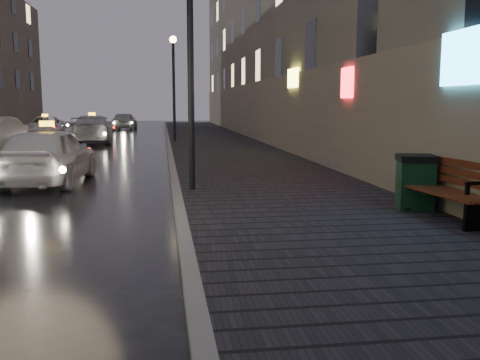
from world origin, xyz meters
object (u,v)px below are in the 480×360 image
object	(u,v)px
lamp_near	(190,36)
bench	(452,190)
lamp_far	(174,75)
trash_bin	(415,182)
car_far	(125,121)
taxi_mid	(92,129)
taxi_far	(45,126)
taxi_near	(48,155)

from	to	relation	value
lamp_near	bench	world-z (taller)	lamp_near
lamp_far	trash_bin	xyz separation A→B (m)	(3.88, -18.81, -2.84)
lamp_near	car_far	world-z (taller)	lamp_near
lamp_near	lamp_far	distance (m)	16.00
trash_bin	car_far	bearing A→B (deg)	116.71
lamp_near	taxi_mid	xyz separation A→B (m)	(-4.25, 17.04, -2.76)
lamp_near	taxi_mid	world-z (taller)	lamp_near
lamp_far	taxi_far	xyz separation A→B (m)	(-7.88, 7.21, -2.85)
lamp_near	car_far	distance (m)	31.96
bench	car_far	bearing A→B (deg)	96.12
car_far	trash_bin	bearing A→B (deg)	106.99
lamp_far	bench	world-z (taller)	lamp_far
car_far	bench	bearing A→B (deg)	106.96
lamp_near	trash_bin	bearing A→B (deg)	-35.90
taxi_far	car_far	world-z (taller)	car_far
taxi_far	taxi_mid	bearing A→B (deg)	-65.38
lamp_near	bench	distance (m)	6.21
trash_bin	car_far	size ratio (longest dim) A/B	0.24
bench	taxi_near	world-z (taller)	taxi_near
lamp_near	taxi_near	size ratio (longest dim) A/B	1.22
lamp_far	taxi_near	bearing A→B (deg)	-104.59
taxi_near	car_far	xyz separation A→B (m)	(-0.02, 29.25, -0.05)
taxi_near	car_far	size ratio (longest dim) A/B	1.08
taxi_near	taxi_mid	bearing A→B (deg)	-82.61
trash_bin	taxi_near	bearing A→B (deg)	159.50
taxi_mid	taxi_far	bearing A→B (deg)	-63.85
trash_bin	taxi_near	xyz separation A→B (m)	(-7.42, 5.20, 0.09)
taxi_mid	taxi_far	distance (m)	7.16
lamp_far	taxi_near	size ratio (longest dim) A/B	1.22
lamp_near	car_far	bearing A→B (deg)	96.43
trash_bin	taxi_mid	bearing A→B (deg)	126.78
taxi_mid	taxi_far	xyz separation A→B (m)	(-3.63, 6.17, -0.09)
taxi_mid	taxi_far	size ratio (longest dim) A/B	1.09
lamp_far	taxi_near	world-z (taller)	lamp_far
taxi_near	car_far	world-z (taller)	taxi_near
lamp_far	taxi_mid	xyz separation A→B (m)	(-4.25, 1.04, -2.76)
lamp_far	taxi_mid	size ratio (longest dim) A/B	1.06
bench	taxi_near	size ratio (longest dim) A/B	0.46
trash_bin	taxi_mid	size ratio (longest dim) A/B	0.20
lamp_near	bench	size ratio (longest dim) A/B	2.66
taxi_near	taxi_mid	distance (m)	14.67
lamp_far	trash_bin	bearing A→B (deg)	-78.34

